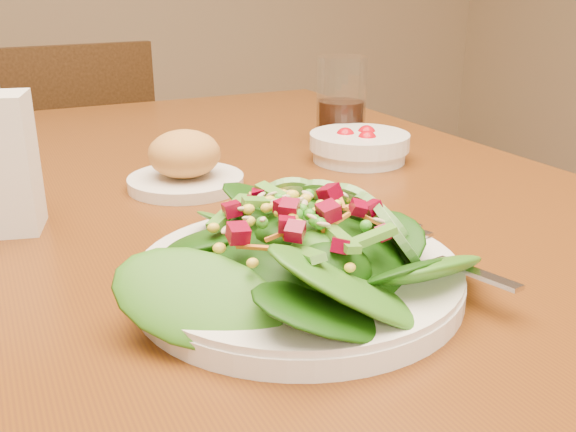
% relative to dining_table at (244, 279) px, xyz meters
% --- Properties ---
extents(dining_table, '(0.90, 1.40, 0.75)m').
position_rel_dining_table_xyz_m(dining_table, '(0.00, 0.00, 0.00)').
color(dining_table, '#5B2E0B').
rests_on(dining_table, ground_plane).
extents(chair_far, '(0.42, 0.43, 0.85)m').
position_rel_dining_table_xyz_m(chair_far, '(-0.03, 1.13, -0.20)').
color(chair_far, '#402711').
rests_on(chair_far, ground_plane).
extents(salad_plate, '(0.28, 0.28, 0.08)m').
position_rel_dining_table_xyz_m(salad_plate, '(-0.03, -0.23, 0.13)').
color(salad_plate, white).
rests_on(salad_plate, dining_table).
extents(bread_plate, '(0.15, 0.15, 0.07)m').
position_rel_dining_table_xyz_m(bread_plate, '(-0.04, 0.08, 0.13)').
color(bread_plate, white).
rests_on(bread_plate, dining_table).
extents(tomato_bowl, '(0.14, 0.14, 0.05)m').
position_rel_dining_table_xyz_m(tomato_bowl, '(0.22, 0.10, 0.12)').
color(tomato_bowl, white).
rests_on(tomato_bowl, dining_table).
extents(drinking_glass, '(0.08, 0.08, 0.14)m').
position_rel_dining_table_xyz_m(drinking_glass, '(0.25, 0.20, 0.16)').
color(drinking_glass, silver).
rests_on(drinking_glass, dining_table).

